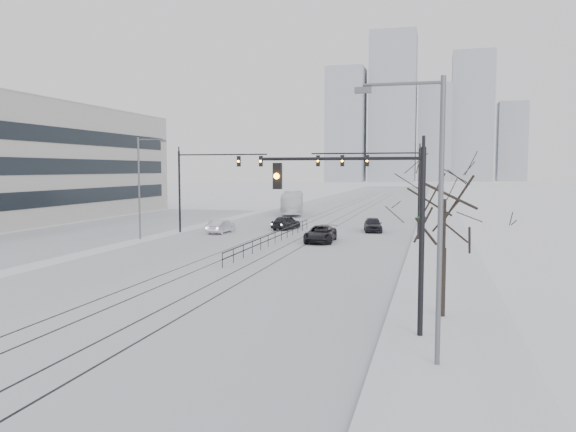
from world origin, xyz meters
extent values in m
plane|color=white|center=(0.00, 0.00, 0.00)|extent=(500.00, 500.00, 0.00)
cube|color=silver|center=(0.00, 60.00, 0.01)|extent=(22.00, 260.00, 0.02)
cube|color=white|center=(13.50, 60.00, 0.08)|extent=(5.00, 260.00, 0.16)
cube|color=gray|center=(11.05, 60.00, 0.06)|extent=(0.10, 260.00, 0.12)
cube|color=silver|center=(-20.00, 35.00, 0.01)|extent=(14.00, 60.00, 0.03)
cube|color=black|center=(-2.60, 40.00, 0.02)|extent=(0.10, 180.00, 0.01)
cube|color=black|center=(-1.20, 40.00, 0.02)|extent=(0.10, 180.00, 0.01)
cube|color=black|center=(1.20, 40.00, 0.02)|extent=(0.10, 180.00, 0.01)
cube|color=black|center=(2.60, 40.00, 0.02)|extent=(0.10, 180.00, 0.01)
cube|color=black|center=(-27.98, 35.00, 7.00)|extent=(0.08, 58.00, 12.00)
cube|color=#999FA8|center=(-30.00, 260.00, 27.50)|extent=(18.00, 18.00, 55.00)
cube|color=#999FA8|center=(-8.00, 268.00, 36.00)|extent=(22.00, 22.00, 72.00)
cube|color=#999FA8|center=(12.00, 276.00, 24.00)|extent=(16.00, 16.00, 48.00)
cube|color=#999FA8|center=(30.00, 284.00, 32.00)|extent=(20.00, 20.00, 64.00)
cube|color=#999FA8|center=(50.00, 292.00, 20.00)|extent=(14.00, 14.00, 40.00)
cylinder|color=black|center=(12.40, 6.00, 3.50)|extent=(0.20, 0.20, 7.00)
cylinder|color=black|center=(9.40, 6.00, 6.60)|extent=(6.00, 0.12, 0.12)
cube|color=black|center=(7.00, 6.00, 5.95)|extent=(0.32, 0.24, 1.00)
sphere|color=orange|center=(7.00, 5.86, 5.95)|extent=(0.22, 0.22, 0.22)
cylinder|color=black|center=(11.50, 35.00, 4.00)|extent=(0.20, 0.20, 8.00)
cylinder|color=black|center=(6.75, 35.00, 7.60)|extent=(9.50, 0.12, 0.12)
cube|color=black|center=(2.60, 35.00, 6.95)|extent=(0.32, 0.24, 1.00)
sphere|color=orange|center=(2.60, 34.86, 6.95)|extent=(0.22, 0.22, 0.22)
cube|color=black|center=(4.80, 35.00, 6.95)|extent=(0.32, 0.24, 1.00)
sphere|color=orange|center=(4.80, 34.86, 6.95)|extent=(0.22, 0.22, 0.22)
cube|color=black|center=(7.00, 35.00, 6.95)|extent=(0.32, 0.24, 1.00)
sphere|color=orange|center=(7.00, 34.86, 6.95)|extent=(0.22, 0.22, 0.22)
cylinder|color=black|center=(-11.50, 36.00, 4.00)|extent=(0.20, 0.20, 8.00)
cylinder|color=black|center=(-7.00, 36.00, 7.60)|extent=(9.00, 0.12, 0.12)
cube|color=black|center=(-3.10, 36.00, 6.95)|extent=(0.32, 0.24, 1.00)
sphere|color=orange|center=(-3.10, 35.86, 6.95)|extent=(0.22, 0.22, 0.22)
cube|color=black|center=(-5.30, 36.00, 6.95)|extent=(0.32, 0.24, 1.00)
sphere|color=orange|center=(-5.30, 35.86, 6.95)|extent=(0.22, 0.22, 0.22)
cylinder|color=#595B60|center=(13.00, 3.00, 4.50)|extent=(0.16, 0.16, 9.00)
cylinder|color=#595B60|center=(11.80, 3.00, 8.80)|extent=(2.40, 0.10, 0.10)
cube|color=#595B60|center=(10.60, 3.00, 8.65)|extent=(0.50, 0.25, 0.18)
cylinder|color=#595B60|center=(-12.50, 30.00, 4.50)|extent=(0.16, 0.16, 9.00)
cylinder|color=#595B60|center=(-11.30, 30.00, 8.80)|extent=(2.40, 0.10, 0.10)
cube|color=#595B60|center=(-10.10, 30.00, 8.65)|extent=(0.50, 0.25, 0.18)
cylinder|color=black|center=(13.20, 9.00, 1.50)|extent=(0.26, 0.26, 3.00)
cylinder|color=black|center=(13.20, 9.00, 3.75)|extent=(0.18, 0.18, 2.50)
cube|color=black|center=(0.00, 30.00, 0.95)|extent=(0.06, 24.00, 0.06)
cube|color=black|center=(0.00, 30.00, 0.55)|extent=(0.06, 24.00, 0.06)
cylinder|color=#595B60|center=(11.80, 32.00, 1.20)|extent=(0.06, 0.06, 2.40)
cube|color=#0C4C19|center=(11.80, 32.00, 2.30)|extent=(0.70, 0.04, 0.18)
imported|color=black|center=(-2.00, 41.03, 0.72)|extent=(2.53, 4.48, 1.44)
imported|color=silver|center=(-7.20, 36.07, 0.66)|extent=(1.62, 4.08, 1.32)
imported|color=black|center=(3.47, 31.88, 0.70)|extent=(2.54, 5.12, 1.39)
imported|color=silver|center=(3.53, 32.74, 0.63)|extent=(2.02, 4.44, 1.26)
imported|color=black|center=(6.93, 41.06, 0.72)|extent=(2.36, 4.44, 1.44)
imported|color=white|center=(-6.01, 59.56, 1.56)|extent=(4.89, 11.51, 3.12)
camera|label=1|loc=(12.83, -14.62, 6.22)|focal=35.00mm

